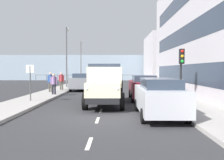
% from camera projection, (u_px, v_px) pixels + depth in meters
% --- Properties ---
extents(ground_plane, '(80.00, 80.00, 0.00)m').
position_uv_depth(ground_plane, '(108.00, 91.00, 21.85)').
color(ground_plane, '#2D2D30').
extents(sidewalk_left, '(2.45, 40.61, 0.15)m').
position_uv_depth(sidewalk_left, '(158.00, 91.00, 21.77)').
color(sidewalk_left, '#9E9993').
rests_on(sidewalk_left, ground_plane).
extents(sidewalk_right, '(2.45, 40.61, 0.15)m').
position_uv_depth(sidewalk_right, '(58.00, 91.00, 21.92)').
color(sidewalk_right, '#9E9993').
rests_on(sidewalk_right, ground_plane).
extents(road_centreline_markings, '(0.12, 35.60, 0.01)m').
position_uv_depth(road_centreline_markings, '(107.00, 92.00, 21.05)').
color(road_centreline_markings, silver).
rests_on(road_centreline_markings, ground_plane).
extents(building_far_block, '(8.32, 10.27, 7.75)m').
position_uv_depth(building_far_block, '(173.00, 59.00, 37.57)').
color(building_far_block, '#B7B2B7').
rests_on(building_far_block, ground_plane).
extents(sea_horizon, '(80.00, 0.80, 5.00)m').
position_uv_depth(sea_horizon, '(112.00, 68.00, 45.02)').
color(sea_horizon, '#8C9EAD').
rests_on(sea_horizon, ground_plane).
extents(seawall_railing, '(28.08, 0.08, 1.20)m').
position_uv_depth(seawall_railing, '(111.00, 76.00, 41.49)').
color(seawall_railing, '#4C5156').
rests_on(seawall_railing, ground_plane).
extents(truck_vintage_cream, '(2.17, 5.64, 2.43)m').
position_uv_depth(truck_vintage_cream, '(105.00, 86.00, 13.04)').
color(truck_vintage_cream, black).
rests_on(truck_vintage_cream, ground_plane).
extents(car_silver_kerbside_near, '(1.89, 4.23, 1.72)m').
position_uv_depth(car_silver_kerbside_near, '(159.00, 97.00, 10.03)').
color(car_silver_kerbside_near, '#B7BABF').
rests_on(car_silver_kerbside_near, ground_plane).
extents(car_maroon_kerbside_1, '(1.86, 4.11, 1.72)m').
position_uv_depth(car_maroon_kerbside_1, '(143.00, 87.00, 15.72)').
color(car_maroon_kerbside_1, maroon).
rests_on(car_maroon_kerbside_1, ground_plane).
extents(car_grey_oppositeside_0, '(1.94, 4.53, 1.72)m').
position_uv_depth(car_grey_oppositeside_0, '(82.00, 81.00, 22.98)').
color(car_grey_oppositeside_0, slate).
rests_on(car_grey_oppositeside_0, ground_plane).
extents(pedestrian_couple_a, '(0.53, 0.34, 1.63)m').
position_uv_depth(pedestrian_couple_a, '(54.00, 82.00, 17.86)').
color(pedestrian_couple_a, black).
rests_on(pedestrian_couple_a, sidewalk_right).
extents(pedestrian_couple_b, '(0.53, 0.34, 1.73)m').
position_uv_depth(pedestrian_couple_b, '(50.00, 80.00, 19.76)').
color(pedestrian_couple_b, '#4C473D').
rests_on(pedestrian_couple_b, sidewalk_right).
extents(pedestrian_strolling, '(0.53, 0.34, 1.68)m').
position_uv_depth(pedestrian_strolling, '(61.00, 80.00, 21.85)').
color(pedestrian_strolling, '#4C473D').
rests_on(pedestrian_strolling, sidewalk_right).
extents(traffic_light_near, '(0.28, 0.41, 3.20)m').
position_uv_depth(traffic_light_near, '(181.00, 63.00, 13.66)').
color(traffic_light_near, black).
rests_on(traffic_light_near, sidewalk_left).
extents(lamp_post_promenade, '(0.32, 1.14, 6.63)m').
position_uv_depth(lamp_post_promenade, '(67.00, 52.00, 25.05)').
color(lamp_post_promenade, '#59595B').
rests_on(lamp_post_promenade, sidewalk_right).
extents(lamp_post_far, '(0.32, 1.14, 6.71)m').
position_uv_depth(lamp_post_far, '(81.00, 58.00, 37.90)').
color(lamp_post_far, '#59595B').
rests_on(lamp_post_far, sidewalk_right).
extents(street_sign, '(0.50, 0.07, 2.25)m').
position_uv_depth(street_sign, '(30.00, 76.00, 14.12)').
color(street_sign, '#4C4C4C').
rests_on(street_sign, sidewalk_right).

